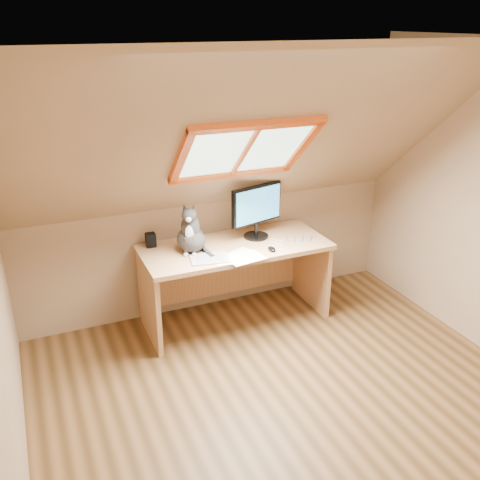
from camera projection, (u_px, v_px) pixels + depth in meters
ground at (305, 418)px, 3.62m from camera, size 3.50×3.50×0.00m
room_shell at (325, 226)px, 2.99m from camera, size 3.52×3.52×2.41m
desk at (232, 265)px, 4.68m from camera, size 1.59×0.70×0.73m
monitor at (257, 208)px, 4.59m from camera, size 0.50×0.22×0.47m
cat at (191, 234)px, 4.36m from camera, size 0.33×0.35×0.43m
desk_speaker at (151, 240)px, 4.49m from camera, size 0.08×0.08×0.12m
graphics_tablet at (209, 259)px, 4.26m from camera, size 0.33×0.27×0.01m
mouse at (272, 249)px, 4.42m from camera, size 0.06×0.10×0.03m
papers at (236, 258)px, 4.28m from camera, size 0.35×0.30×0.01m
cables at (290, 241)px, 4.61m from camera, size 0.51×0.26×0.01m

